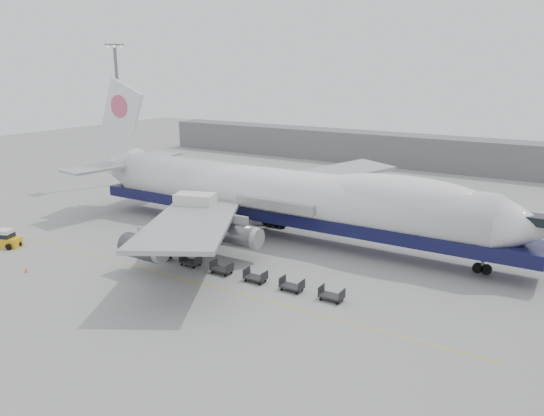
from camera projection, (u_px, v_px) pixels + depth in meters
The scene contains 14 objects.
ground at pixel (228, 264), 59.78m from camera, with size 260.00×260.00×0.00m, color gray.
apron_line at pixel (193, 281), 54.84m from camera, with size 60.00×0.15×0.01m, color gold.
hangar at pixel (373, 148), 121.48m from camera, with size 110.00×8.00×7.00m, color slate.
floodlight_mast at pixel (119, 107), 97.16m from camera, with size 2.40×2.40×25.43m.
airliner at pixel (286, 195), 67.86m from camera, with size 67.00×55.30×19.98m.
catering_truck at pixel (196, 215), 66.76m from camera, with size 5.85×4.81×6.17m.
baggage_tug at pixel (7, 239), 65.16m from camera, with size 3.39×2.60×2.20m.
traffic_cone at pixel (26, 270), 57.22m from camera, with size 0.34×0.34×0.51m.
dolly_0 at pixel (162, 254), 61.19m from camera, with size 2.30×1.35×1.30m.
dolly_1 at pixel (191, 261), 58.99m from camera, with size 2.30×1.35×1.30m.
dolly_2 at pixel (222, 269), 56.79m from camera, with size 2.30×1.35×1.30m.
dolly_3 at pixel (255, 277), 54.60m from camera, with size 2.30×1.35×1.30m.
dolly_4 at pixel (292, 286), 52.40m from camera, with size 2.30×1.35×1.30m.
dolly_5 at pixel (331, 295), 50.20m from camera, with size 2.30×1.35×1.30m.
Camera 1 is at (33.79, -45.10, 21.50)m, focal length 35.00 mm.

